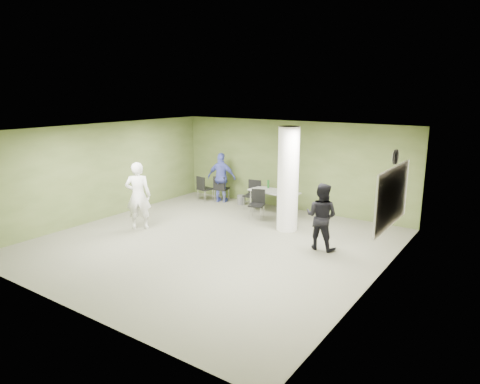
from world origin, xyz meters
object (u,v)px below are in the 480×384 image
Objects in this scene: woman_white at (138,196)px; man_black at (321,216)px; folding_table at (274,192)px; chair_back_left at (203,187)px; man_blue at (222,178)px.

woman_white reaches higher than man_black.
chair_back_left is (-2.77, 0.00, -0.18)m from folding_table.
man_blue reaches higher than man_black.
folding_table is 1.00× the size of man_black.
folding_table is 2.77m from chair_back_left.
man_black is at bearing 157.36° from woman_white.
woman_white is (-2.33, -3.31, 0.24)m from folding_table.
woman_white is at bearing 14.97° from man_black.
man_black is 5.13m from man_blue.
man_blue reaches higher than folding_table.
chair_back_left is at bearing -173.09° from folding_table.
chair_back_left is at bearing 10.14° from man_blue.
man_black is at bearing 138.24° from man_blue.
folding_table is 1.86× the size of chair_back_left.
folding_table is 0.96× the size of man_blue.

